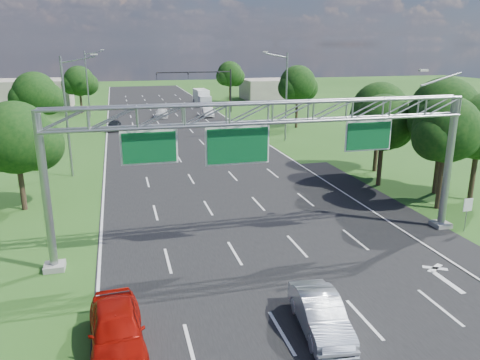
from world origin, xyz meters
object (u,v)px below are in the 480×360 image
object	(u,v)px
sign_gantry	(272,124)
traffic_signal	(210,81)
silver_sedan	(320,314)
box_truck	(202,98)
red_coupe	(117,329)
regulatory_sign	(468,208)

from	to	relation	value
sign_gantry	traffic_signal	world-z (taller)	sign_gantry
traffic_signal	silver_sedan	size ratio (longest dim) A/B	2.74
traffic_signal	box_truck	xyz separation A→B (m)	(0.52, 10.32, -3.81)
traffic_signal	red_coupe	xyz separation A→B (m)	(-15.48, -60.36, -4.34)
regulatory_sign	silver_sedan	bearing A→B (deg)	-150.41
regulatory_sign	sign_gantry	bearing A→B (deg)	175.17
sign_gantry	box_truck	size ratio (longest dim) A/B	3.13
red_coupe	box_truck	xyz separation A→B (m)	(16.00, 70.68, 0.53)
sign_gantry	regulatory_sign	world-z (taller)	sign_gantry
traffic_signal	sign_gantry	bearing A→B (deg)	-97.68
sign_gantry	traffic_signal	bearing A→B (deg)	82.32
silver_sedan	box_truck	distance (m)	72.02
red_coupe	regulatory_sign	bearing A→B (deg)	14.39
sign_gantry	box_truck	world-z (taller)	sign_gantry
red_coupe	box_truck	bearing A→B (deg)	74.37
red_coupe	silver_sedan	bearing A→B (deg)	-9.20
regulatory_sign	box_truck	bearing A→B (deg)	93.91
box_truck	red_coupe	bearing A→B (deg)	-104.09
regulatory_sign	silver_sedan	size ratio (longest dim) A/B	0.47
regulatory_sign	traffic_signal	xyz separation A→B (m)	(-4.92, 54.02, 3.66)
traffic_signal	silver_sedan	xyz separation A→B (m)	(-7.76, -61.22, -4.43)
regulatory_sign	red_coupe	distance (m)	21.37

